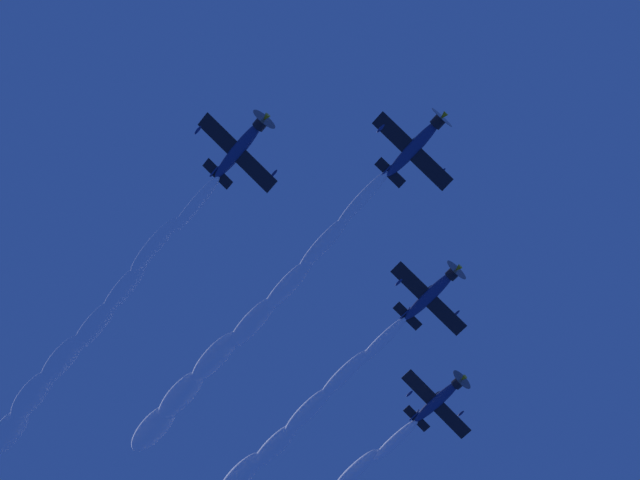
{
  "coord_description": "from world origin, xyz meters",
  "views": [
    {
      "loc": [
        -21.65,
        -4.62,
        1.69
      ],
      "look_at": [
        6.08,
        13.42,
        73.02
      ],
      "focal_mm": 43.96,
      "sensor_mm": 36.0,
      "label": 1
    }
  ],
  "objects_px": {
    "airplane_right_wingman": "(240,148)",
    "airplane_lead": "(415,146)",
    "airplane_left_wingman": "(431,294)",
    "airplane_slot_tail": "(438,400)"
  },
  "relations": [
    {
      "from": "airplane_left_wingman",
      "to": "airplane_right_wingman",
      "type": "bearing_deg",
      "value": 162.44
    },
    {
      "from": "airplane_left_wingman",
      "to": "airplane_right_wingman",
      "type": "distance_m",
      "value": 24.42
    },
    {
      "from": "airplane_lead",
      "to": "airplane_slot_tail",
      "type": "relative_size",
      "value": 1.0
    },
    {
      "from": "airplane_right_wingman",
      "to": "airplane_slot_tail",
      "type": "distance_m",
      "value": 36.18
    },
    {
      "from": "airplane_lead",
      "to": "airplane_right_wingman",
      "type": "distance_m",
      "value": 16.61
    },
    {
      "from": "airplane_slot_tail",
      "to": "airplane_lead",
      "type": "bearing_deg",
      "value": -154.87
    },
    {
      "from": "airplane_lead",
      "to": "airplane_right_wingman",
      "type": "height_order",
      "value": "airplane_lead"
    },
    {
      "from": "airplane_left_wingman",
      "to": "airplane_lead",
      "type": "bearing_deg",
      "value": -155.39
    },
    {
      "from": "airplane_right_wingman",
      "to": "airplane_lead",
      "type": "bearing_deg",
      "value": -56.49
    },
    {
      "from": "airplane_left_wingman",
      "to": "airplane_slot_tail",
      "type": "bearing_deg",
      "value": 25.69
    }
  ]
}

